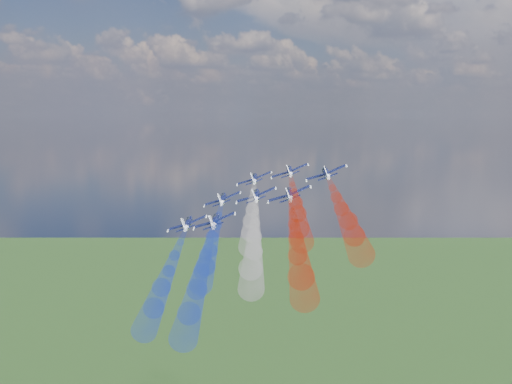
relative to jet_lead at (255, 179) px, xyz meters
The scene contains 16 objects.
jet_lead is the anchor object (origin of this frame).
trail_lead 32.09m from the jet_lead, 52.14° to the right, with size 4.42×52.47×4.42m, color white, non-canonical shape.
jet_inner_left 13.87m from the jet_lead, 90.47° to the right, with size 10.60×13.25×3.53m, color black, non-canonical shape.
trail_inner_left 43.75m from the jet_lead, 63.09° to the right, with size 4.42×52.47×4.42m, color blue, non-canonical shape.
jet_inner_right 13.57m from the jet_lead, ahead, with size 10.60×13.25×3.53m, color black, non-canonical shape.
trail_inner_right 42.26m from the jet_lead, 39.28° to the right, with size 4.42×52.47×4.42m, color red, non-canonical shape.
jet_outer_left 28.14m from the jet_lead, 89.15° to the right, with size 10.60×13.25×3.53m, color black, non-canonical shape.
trail_outer_left 57.00m from the jet_lead, 68.95° to the right, with size 4.42×52.47×4.42m, color blue, non-canonical shape.
jet_center_third 22.20m from the jet_lead, 49.94° to the right, with size 10.60×13.25×3.53m, color black, non-canonical shape.
trail_center_third 54.27m from the jet_lead, 51.24° to the right, with size 4.42×52.47×4.42m, color white, non-canonical shape.
jet_outer_right 28.77m from the jet_lead, 13.80° to the right, with size 10.60×13.25×3.53m, color black, non-canonical shape.
trail_outer_right 57.05m from the jet_lead, 34.06° to the right, with size 4.42×52.47×4.42m, color red, non-canonical shape.
jet_rear_left 33.14m from the jet_lead, 67.39° to the right, with size 10.60×13.25×3.53m, color black, non-canonical shape.
trail_rear_left 64.62m from the jet_lead, 59.84° to the right, with size 4.42×52.47×4.42m, color blue, non-canonical shape.
jet_rear_right 33.77m from the jet_lead, 37.62° to the right, with size 10.60×13.25×3.53m, color black, non-canonical shape.
trail_rear_right 65.22m from the jet_lead, 44.67° to the right, with size 4.42×52.47×4.42m, color red, non-canonical shape.
Camera 1 is at (124.45, -142.53, 192.74)m, focal length 44.48 mm.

